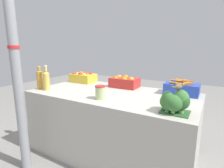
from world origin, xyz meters
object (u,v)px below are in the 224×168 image
broccoli_pile (174,102)px  sparrow_bird (179,86)px  pickle_jar (100,92)px  orange_crate (124,82)px  juice_bottle_amber (40,79)px  carrot_crate (182,88)px  support_pole (15,59)px  juice_bottle_golden (46,80)px  apple_crate (83,77)px

broccoli_pile → sparrow_bird: sparrow_bird is taller
pickle_jar → orange_crate: bearing=93.2°
broccoli_pile → juice_bottle_amber: (-1.62, 0.01, 0.03)m
carrot_crate → broccoli_pile: broccoli_pile is taller
sparrow_bird → support_pole: bearing=141.2°
carrot_crate → pickle_jar: bearing=-138.1°
orange_crate → pickle_jar: orange_crate is taller
orange_crate → broccoli_pile: broccoli_pile is taller
broccoli_pile → juice_bottle_golden: bearing=179.6°
broccoli_pile → juice_bottle_golden: size_ratio=0.78×
orange_crate → juice_bottle_golden: juice_bottle_golden is taller
support_pole → carrot_crate: size_ratio=6.48×
broccoli_pile → sparrow_bird: bearing=12.2°
apple_crate → orange_crate: 0.70m
juice_bottle_golden → orange_crate: bearing=39.9°
support_pole → pickle_jar: 0.87m
juice_bottle_golden → support_pole: bearing=-76.5°
apple_crate → juice_bottle_amber: 0.65m
carrot_crate → pickle_jar: (-0.68, -0.61, 0.00)m
orange_crate → sparrow_bird: sparrow_bird is taller
pickle_jar → sparrow_bird: bearing=-1.6°
juice_bottle_amber → carrot_crate: bearing=21.6°
apple_crate → carrot_crate: carrot_crate is taller
support_pole → juice_bottle_golden: size_ratio=7.65×
broccoli_pile → sparrow_bird: (0.02, 0.01, 0.13)m
apple_crate → orange_crate: bearing=-0.2°
apple_crate → broccoli_pile: 1.59m
juice_bottle_golden → pickle_jar: (0.78, 0.01, -0.06)m
juice_bottle_amber → sparrow_bird: juice_bottle_amber is taller
support_pole → orange_crate: support_pole is taller
pickle_jar → juice_bottle_amber: bearing=-179.1°
juice_bottle_amber → pickle_jar: size_ratio=2.08×
support_pole → carrot_crate: bearing=37.6°
support_pole → orange_crate: (0.64, 1.04, -0.33)m
pickle_jar → apple_crate: bearing=140.2°
apple_crate → pickle_jar: bearing=-39.8°
juice_bottle_amber → pickle_jar: bearing=0.9°
apple_crate → juice_bottle_amber: juice_bottle_amber is taller
orange_crate → sparrow_bird: bearing=-38.9°
juice_bottle_amber → juice_bottle_golden: 0.12m
broccoli_pile → sparrow_bird: size_ratio=2.02×
orange_crate → juice_bottle_golden: (-0.75, -0.62, 0.06)m
broccoli_pile → pickle_jar: broccoli_pile is taller
support_pole → broccoli_pile: (1.40, 0.41, -0.31)m
carrot_crate → juice_bottle_amber: size_ratio=1.26×
juice_bottle_amber → orange_crate: bearing=35.7°
support_pole → sparrow_bird: bearing=16.2°
orange_crate → pickle_jar: 0.61m
support_pole → juice_bottle_amber: 0.55m
apple_crate → juice_bottle_golden: size_ratio=1.18×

